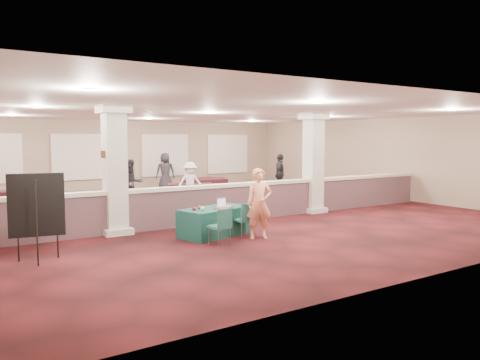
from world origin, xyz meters
TOP-DOWN VIEW (x-y plane):
  - ground at (0.00, 0.00)m, footprint 16.00×16.00m
  - wall_back at (0.00, 8.00)m, footprint 16.00×0.04m
  - wall_front at (0.00, -8.00)m, footprint 16.00×0.04m
  - wall_right at (8.00, 0.00)m, footprint 0.04×16.00m
  - ceiling at (0.00, 0.00)m, footprint 16.00×16.00m
  - partition_wall at (0.00, -1.50)m, footprint 15.60×0.28m
  - column_left at (-3.50, -1.50)m, footprint 0.72×0.72m
  - column_right at (3.00, -1.50)m, footprint 0.72×0.72m
  - sconce_left at (-3.78, -1.50)m, footprint 0.12×0.12m
  - sconce_right at (-3.22, -1.50)m, footprint 0.12×0.12m
  - near_table at (-1.50, -3.00)m, footprint 1.96×1.33m
  - conf_chair_main at (-0.98, -3.58)m, footprint 0.43×0.43m
  - conf_chair_side at (-1.91, -4.00)m, footprint 0.47×0.47m
  - easel_board at (-5.63, -3.37)m, footprint 1.01×0.57m
  - woman at (-0.78, -3.85)m, footprint 0.71×0.59m
  - far_table_front_left at (-2.88, 1.23)m, footprint 2.16×1.57m
  - far_table_front_center at (0.82, 3.00)m, footprint 1.88×1.41m
  - far_table_front_right at (4.34, 0.30)m, footprint 2.05×1.11m
  - far_table_back_left at (-4.93, 3.20)m, footprint 2.04×1.46m
  - far_table_back_center at (2.00, 4.07)m, footprint 1.79×0.92m
  - far_table_back_right at (2.50, 5.01)m, footprint 1.88×1.40m
  - attendee_a at (-1.50, 2.93)m, footprint 0.81×0.46m
  - attendee_b at (0.67, 2.67)m, footprint 1.06×0.69m
  - attendee_c at (5.07, 2.94)m, footprint 1.04×1.09m
  - attendee_d at (1.50, 6.86)m, footprint 0.97×0.71m
  - laptop_base at (-1.22, -2.97)m, footprint 0.36×0.29m
  - laptop_screen at (-1.24, -2.87)m, footprint 0.30×0.09m
  - screen_glow at (-1.24, -2.87)m, footprint 0.27×0.08m
  - knitting at (-1.39, -3.21)m, footprint 0.44×0.37m
  - yarn_cream at (-1.97, -3.23)m, footprint 0.10×0.10m
  - yarn_red at (-2.15, -3.13)m, footprint 0.09×0.09m
  - yarn_grey at (-1.94, -3.00)m, footprint 0.10×0.10m
  - scissors at (-0.84, -3.09)m, footprint 0.12×0.06m

SIDE VIEW (x-z plane):
  - ground at x=0.00m, z-range 0.00..0.00m
  - far_table_front_center at x=0.82m, z-range 0.00..0.68m
  - far_table_back_right at x=2.50m, z-range 0.00..0.68m
  - near_table at x=-1.50m, z-range 0.00..0.68m
  - far_table_back_center at x=2.00m, z-range 0.00..0.72m
  - far_table_back_left at x=-4.93m, z-range 0.00..0.75m
  - far_table_front_left at x=-2.88m, z-range 0.00..0.79m
  - far_table_front_right at x=4.34m, z-range 0.00..0.81m
  - conf_chair_side at x=-1.91m, z-range 0.08..0.90m
  - conf_chair_main at x=-0.98m, z-range 0.08..0.92m
  - partition_wall at x=0.00m, z-range 0.02..1.12m
  - scissors at x=-0.84m, z-range 0.68..0.70m
  - laptop_base at x=-1.22m, z-range 0.68..0.70m
  - knitting at x=-1.39m, z-range 0.68..0.71m
  - yarn_red at x=-2.15m, z-range 0.68..0.78m
  - yarn_grey at x=-1.94m, z-range 0.68..0.78m
  - yarn_cream at x=-1.97m, z-range 0.68..0.79m
  - attendee_b at x=0.67m, z-range 0.00..1.52m
  - screen_glow at x=-1.24m, z-range 0.70..0.88m
  - laptop_screen at x=-1.24m, z-range 0.70..0.91m
  - attendee_a at x=-1.50m, z-range 0.00..1.66m
  - woman at x=-0.78m, z-range 0.00..1.68m
  - attendee_c at x=5.07m, z-range 0.00..1.74m
  - attendee_d at x=1.50m, z-range 0.00..1.75m
  - easel_board at x=-5.63m, z-range 0.23..1.96m
  - wall_back at x=0.00m, z-range 0.00..3.20m
  - wall_front at x=0.00m, z-range 0.00..3.20m
  - wall_right at x=8.00m, z-range 0.00..3.20m
  - column_left at x=-3.50m, z-range 0.04..3.24m
  - column_right at x=3.00m, z-range 0.04..3.24m
  - sconce_left at x=-3.78m, z-range 1.91..2.09m
  - sconce_right at x=-3.22m, z-range 1.91..2.09m
  - ceiling at x=0.00m, z-range 3.19..3.21m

